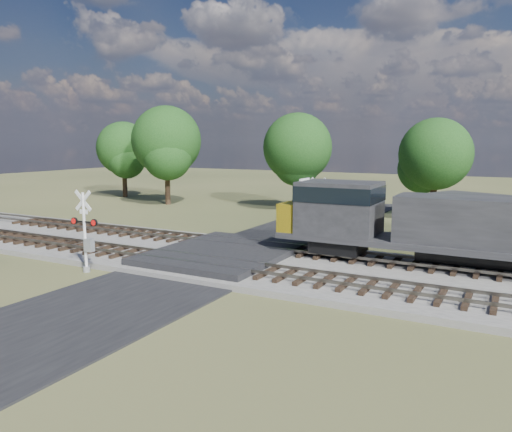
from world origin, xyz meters
The scene contains 10 objects.
ground centered at (0.00, 0.00, 0.00)m, with size 160.00×160.00×0.00m, color #3D4524.
ballast_bed centered at (10.00, 0.50, 0.15)m, with size 140.00×10.00×0.30m, color gray.
road centered at (0.00, 0.00, 0.04)m, with size 7.00×60.00×0.08m, color black.
crossing_panel centered at (0.00, 0.50, 0.32)m, with size 7.00×9.00×0.62m, color #262628.
track_near centered at (3.12, -2.00, 0.41)m, with size 140.00×2.60×0.33m.
track_far centered at (3.12, 3.00, 0.41)m, with size 140.00×2.60×0.33m.
crossing_signal_near centered at (-4.80, -5.08, 1.77)m, with size 1.71×0.37×4.24m.
crossing_signal_far centered at (3.11, 6.77, 1.83)m, with size 1.78×0.39×4.41m.
equipment_shed centered at (11.61, 10.81, 1.67)m, with size 6.37×6.37×3.30m.
treeline centered at (8.59, 19.95, 6.27)m, with size 76.62×10.21×10.44m.
Camera 1 is at (14.59, -23.01, 6.68)m, focal length 35.00 mm.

